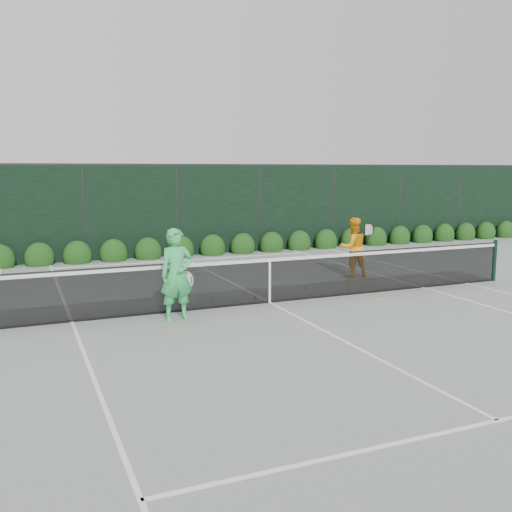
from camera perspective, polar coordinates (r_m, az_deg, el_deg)
name	(u,v)px	position (r m, az deg, el deg)	size (l,w,h in m)	color
ground	(270,303)	(12.44, 1.36, -4.70)	(80.00, 80.00, 0.00)	gray
tennis_net	(269,279)	(12.32, 1.27, -2.30)	(12.90, 0.10, 1.07)	#10311E
player_woman	(177,275)	(10.97, -7.92, -1.86)	(0.69, 0.46, 1.77)	#3AC666
player_man	(353,247)	(15.48, 9.69, 0.85)	(0.92, 0.67, 1.61)	#FFA415
court_lines	(270,303)	(12.44, 1.36, -4.67)	(11.03, 23.83, 0.01)	white
windscreen_fence	(335,250)	(9.79, 7.92, 0.61)	(32.00, 21.07, 3.06)	black
hedge_row	(181,250)	(19.03, -7.50, 0.61)	(31.66, 0.65, 0.94)	#16350E
tennis_balls	(268,296)	(12.90, 1.26, -4.05)	(4.16, 1.92, 0.07)	#BBDD31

